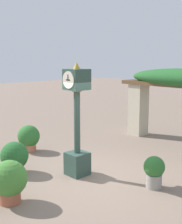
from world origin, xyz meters
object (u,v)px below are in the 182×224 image
at_px(pedestal_clock, 77,123).
at_px(potted_plant_far_left, 9,180).
at_px(potted_plant_near_left, 154,171).
at_px(potted_plant_far_right, 14,156).
at_px(potted_plant_near_right, 29,137).

distance_m(pedestal_clock, potted_plant_far_left, 2.36).
bearing_deg(potted_plant_near_left, potted_plant_far_left, -118.94).
relative_size(potted_plant_far_left, potted_plant_far_right, 1.09).
bearing_deg(potted_plant_far_left, pedestal_clock, 97.42).
relative_size(pedestal_clock, potted_plant_near_left, 3.83).
distance_m(potted_plant_near_left, potted_plant_far_right, 3.75).
distance_m(pedestal_clock, potted_plant_near_left, 2.30).
distance_m(pedestal_clock, potted_plant_near_right, 2.91).
height_order(potted_plant_near_right, potted_plant_far_left, potted_plant_far_left).
bearing_deg(pedestal_clock, potted_plant_far_left, -82.58).
distance_m(potted_plant_near_right, potted_plant_far_left, 3.83).
bearing_deg(potted_plant_far_left, potted_plant_near_right, 142.27).
bearing_deg(pedestal_clock, potted_plant_near_left, 22.72).
xyz_separation_m(potted_plant_near_right, potted_plant_far_left, (3.03, -2.35, 0.04)).
xyz_separation_m(pedestal_clock, potted_plant_far_left, (0.28, -2.16, -0.91)).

